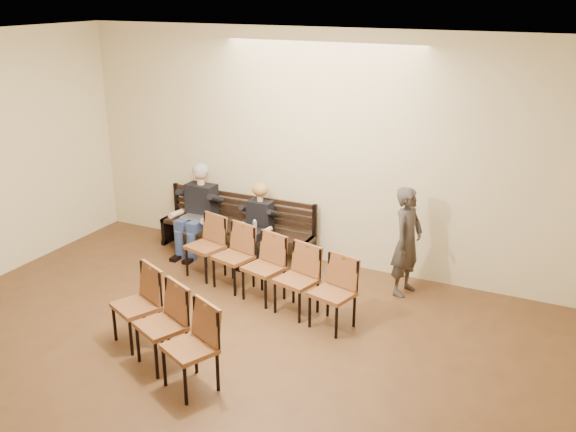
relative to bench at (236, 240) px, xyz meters
The scene contains 10 objects.
room_walls 4.68m from the bench, 71.65° to the right, with size 8.02×10.01×3.51m.
bench is the anchor object (origin of this frame).
seated_man 0.79m from the bench, 168.80° to the right, with size 0.59×0.82×1.43m, color black, non-canonical shape.
seated_woman 0.57m from the bench, 14.87° to the right, with size 0.48×0.66×1.11m, color black, non-canonical shape.
laptop 0.76m from the bench, 156.82° to the right, with size 0.34×0.27×0.25m, color silver.
water_bottle 0.73m from the bench, 33.65° to the right, with size 0.06×0.06×0.21m, color silver.
bag 0.51m from the bench, 46.79° to the right, with size 0.37×0.25×0.27m, color black.
passerby 2.88m from the bench, ahead, with size 0.64×0.42×1.76m, color #36302C.
chair_row_front 1.68m from the bench, 46.89° to the right, with size 2.79×0.50×0.91m, color brown.
chair_row_back 3.24m from the bench, 74.58° to the right, with size 1.70×0.52×0.95m, color brown.
Camera 1 is at (3.58, -3.49, 4.03)m, focal length 40.00 mm.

